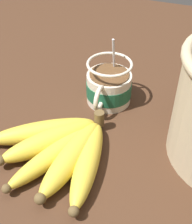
% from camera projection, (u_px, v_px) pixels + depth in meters
% --- Properties ---
extents(table, '(1.39, 1.39, 0.04)m').
position_uv_depth(table, '(108.00, 128.00, 0.66)').
color(table, '#422819').
rests_on(table, ground).
extents(coffee_mug, '(0.13, 0.10, 0.14)m').
position_uv_depth(coffee_mug, '(109.00, 87.00, 0.67)').
color(coffee_mug, beige).
rests_on(coffee_mug, table).
extents(banana_bunch, '(0.22, 0.24, 0.04)m').
position_uv_depth(banana_bunch, '(61.00, 148.00, 0.56)').
color(banana_bunch, brown).
rests_on(banana_bunch, table).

